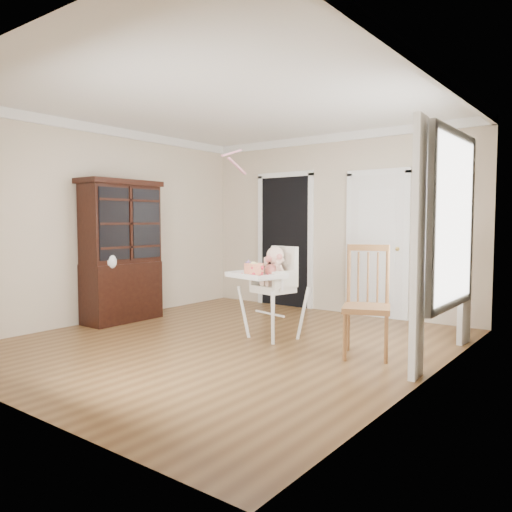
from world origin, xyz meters
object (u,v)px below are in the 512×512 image
Objects in this scene: china_cabinet at (121,251)px; cake at (254,269)px; dining_chair at (367,305)px; high_chair at (273,281)px; sippy_cup at (248,267)px.

cake is at bearing 3.70° from china_cabinet.
china_cabinet is at bearing 163.94° from dining_chair.
high_chair reaches higher than sippy_cup.
cake is 0.26× the size of dining_chair.
cake is 1.80× the size of sippy_cup.
cake is at bearing 167.81° from dining_chair.
high_chair reaches higher than cake.
china_cabinet reaches higher than high_chair.
china_cabinet is (-2.26, -0.42, 0.29)m from high_chair.
china_cabinet is (-2.19, -0.14, 0.14)m from cake.
high_chair is at bearing 13.55° from sippy_cup.
sippy_cup is 0.14× the size of dining_chair.
sippy_cup is 0.08× the size of china_cabinet.
dining_chair is (1.52, 0.02, -0.31)m from sippy_cup.
sippy_cup is at bearing 9.94° from china_cabinet.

